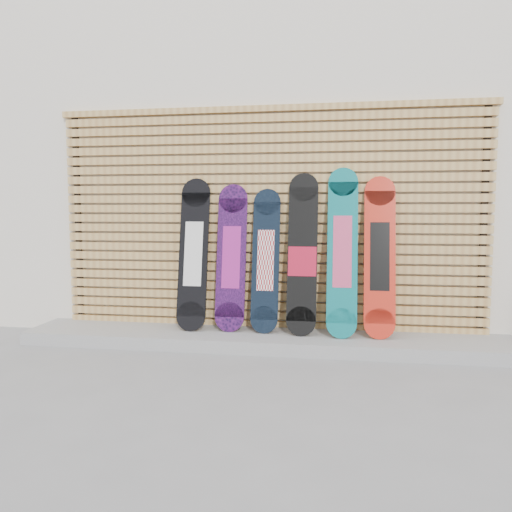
{
  "coord_description": "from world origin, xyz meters",
  "views": [
    {
      "loc": [
        0.5,
        -3.92,
        1.29
      ],
      "look_at": [
        -0.23,
        0.75,
        0.85
      ],
      "focal_mm": 35.0,
      "sensor_mm": 36.0,
      "label": 1
    }
  ],
  "objects_px": {
    "snowboard_0": "(194,254)",
    "snowboard_2": "(266,260)",
    "snowboard_4": "(342,252)",
    "snowboard_3": "(302,255)",
    "snowboard_1": "(231,257)",
    "snowboard_5": "(380,256)"
  },
  "relations": [
    {
      "from": "snowboard_0",
      "to": "snowboard_3",
      "type": "relative_size",
      "value": 0.97
    },
    {
      "from": "snowboard_0",
      "to": "snowboard_2",
      "type": "distance_m",
      "value": 0.71
    },
    {
      "from": "snowboard_3",
      "to": "snowboard_4",
      "type": "height_order",
      "value": "snowboard_4"
    },
    {
      "from": "snowboard_1",
      "to": "snowboard_4",
      "type": "bearing_deg",
      "value": -2.4
    },
    {
      "from": "snowboard_4",
      "to": "snowboard_0",
      "type": "bearing_deg",
      "value": 178.88
    },
    {
      "from": "snowboard_2",
      "to": "snowboard_0",
      "type": "bearing_deg",
      "value": -178.95
    },
    {
      "from": "snowboard_1",
      "to": "snowboard_3",
      "type": "relative_size",
      "value": 0.93
    },
    {
      "from": "snowboard_2",
      "to": "snowboard_4",
      "type": "xyz_separation_m",
      "value": [
        0.72,
        -0.04,
        0.1
      ]
    },
    {
      "from": "snowboard_1",
      "to": "snowboard_3",
      "type": "xyz_separation_m",
      "value": [
        0.69,
        -0.03,
        0.04
      ]
    },
    {
      "from": "snowboard_2",
      "to": "snowboard_4",
      "type": "distance_m",
      "value": 0.73
    },
    {
      "from": "snowboard_4",
      "to": "snowboard_5",
      "type": "distance_m",
      "value": 0.34
    },
    {
      "from": "snowboard_0",
      "to": "snowboard_2",
      "type": "xyz_separation_m",
      "value": [
        0.71,
        0.01,
        -0.05
      ]
    },
    {
      "from": "snowboard_0",
      "to": "snowboard_4",
      "type": "bearing_deg",
      "value": -1.12
    },
    {
      "from": "snowboard_0",
      "to": "snowboard_3",
      "type": "height_order",
      "value": "snowboard_3"
    },
    {
      "from": "snowboard_3",
      "to": "snowboard_5",
      "type": "relative_size",
      "value": 1.03
    },
    {
      "from": "snowboard_1",
      "to": "snowboard_4",
      "type": "height_order",
      "value": "snowboard_4"
    },
    {
      "from": "snowboard_1",
      "to": "snowboard_2",
      "type": "xyz_separation_m",
      "value": [
        0.34,
        -0.0,
        -0.02
      ]
    },
    {
      "from": "snowboard_4",
      "to": "snowboard_1",
      "type": "bearing_deg",
      "value": 177.6
    },
    {
      "from": "snowboard_3",
      "to": "snowboard_5",
      "type": "distance_m",
      "value": 0.71
    },
    {
      "from": "snowboard_2",
      "to": "snowboard_3",
      "type": "bearing_deg",
      "value": -4.42
    },
    {
      "from": "snowboard_1",
      "to": "snowboard_5",
      "type": "height_order",
      "value": "snowboard_5"
    },
    {
      "from": "snowboard_4",
      "to": "snowboard_5",
      "type": "xyz_separation_m",
      "value": [
        0.34,
        0.01,
        -0.04
      ]
    }
  ]
}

